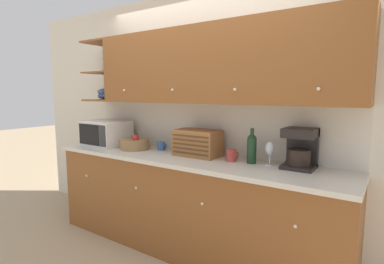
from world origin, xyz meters
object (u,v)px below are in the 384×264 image
object	(u,v)px
bread_box	(198,143)
wine_glass	(270,149)
microwave	(107,133)
fruit_basket	(135,144)
mug_patterned_third	(177,146)
mug	(232,155)
coffee_maker	(300,148)
mug_blue_second	(161,146)
wine_bottle	(252,147)

from	to	relation	value
bread_box	wine_glass	distance (m)	0.72
wine_glass	bread_box	bearing A→B (deg)	-177.93
microwave	bread_box	world-z (taller)	microwave
fruit_basket	mug_patterned_third	world-z (taller)	fruit_basket
mug	coffee_maker	bearing A→B (deg)	9.31
fruit_basket	mug	size ratio (longest dim) A/B	2.97
fruit_basket	mug_blue_second	xyz separation A→B (m)	(0.27, 0.13, -0.01)
microwave	fruit_basket	size ratio (longest dim) A/B	1.51
wine_glass	coffee_maker	xyz separation A→B (m)	(0.24, 0.05, 0.03)
mug_blue_second	wine_bottle	size ratio (longest dim) A/B	0.30
fruit_basket	mug_blue_second	bearing A→B (deg)	25.28
mug_patterned_third	coffee_maker	world-z (taller)	coffee_maker
mug_patterned_third	mug	size ratio (longest dim) A/B	0.98
bread_box	microwave	bearing A→B (deg)	-176.19
fruit_basket	mug	bearing A→B (deg)	3.32
mug_blue_second	coffee_maker	distance (m)	1.45
mug_patterned_third	wine_bottle	size ratio (longest dim) A/B	0.34
bread_box	wine_glass	world-z (taller)	bread_box
mug_patterned_third	coffee_maker	distance (m)	1.28
bread_box	coffee_maker	bearing A→B (deg)	4.29
mug_blue_second	wine_glass	distance (m)	1.21
microwave	mug_patterned_third	xyz separation A→B (m)	(0.91, 0.18, -0.10)
fruit_basket	wine_bottle	xyz separation A→B (m)	(1.33, 0.09, 0.08)
microwave	mug_patterned_third	bearing A→B (deg)	11.21
mug	wine_glass	xyz separation A→B (m)	(0.34, 0.05, 0.08)
microwave	coffee_maker	distance (m)	2.19
fruit_basket	bread_box	size ratio (longest dim) A/B	0.73
mug	bread_box	bearing A→B (deg)	176.63
mug_blue_second	wine_glass	size ratio (longest dim) A/B	0.46
mug	mug_blue_second	bearing A→B (deg)	175.90
microwave	mug_patterned_third	size ratio (longest dim) A/B	4.57
microwave	wine_glass	world-z (taller)	microwave
fruit_basket	bread_box	distance (m)	0.77
mug_patterned_third	mug	xyz separation A→B (m)	(0.70, -0.12, 0.01)
wine_bottle	mug_blue_second	bearing A→B (deg)	178.01
fruit_basket	mug	world-z (taller)	fruit_basket
coffee_maker	wine_bottle	bearing A→B (deg)	-170.14
microwave	fruit_basket	xyz separation A→B (m)	(0.46, -0.01, -0.09)
bread_box	coffee_maker	xyz separation A→B (m)	(0.96, 0.07, 0.04)
mug_blue_second	wine_bottle	bearing A→B (deg)	-1.99
mug_blue_second	mug	world-z (taller)	mug
mug	mug_patterned_third	bearing A→B (deg)	170.20
mug_blue_second	mug	bearing A→B (deg)	-4.10
microwave	mug	distance (m)	1.61
wine_bottle	wine_glass	distance (m)	0.16
mug_patterned_third	coffee_maker	bearing A→B (deg)	-1.20
mug_patterned_third	wine_glass	bearing A→B (deg)	-4.00
mug_patterned_third	wine_glass	size ratio (longest dim) A/B	0.52
microwave	coffee_maker	size ratio (longest dim) A/B	1.45
microwave	fruit_basket	bearing A→B (deg)	-0.87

